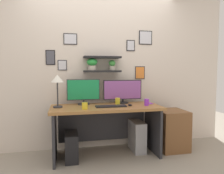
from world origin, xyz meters
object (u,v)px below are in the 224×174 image
at_px(desk, 105,119).
at_px(water_cup, 118,102).
at_px(computer_mouse, 130,105).
at_px(cell_phone, 150,103).
at_px(desk_lamp, 57,81).
at_px(computer_tower_right, 137,136).
at_px(drawer_cabinet, 171,130).
at_px(pen_cup, 147,102).
at_px(computer_tower_left, 71,146).
at_px(coffee_mug, 85,106).
at_px(monitor_left, 83,91).
at_px(monitor_right, 123,91).
at_px(keyboard, 111,106).

relative_size(desk, water_cup, 14.61).
height_order(computer_mouse, cell_phone, computer_mouse).
distance_m(desk_lamp, computer_tower_right, 1.50).
height_order(drawer_cabinet, computer_tower_right, drawer_cabinet).
xyz_separation_m(pen_cup, computer_tower_left, (-1.12, 0.04, -0.60)).
xyz_separation_m(computer_mouse, coffee_mug, (-0.67, -0.11, 0.03)).
relative_size(computer_mouse, computer_tower_right, 0.19).
bearing_deg(water_cup, computer_mouse, -36.25).
bearing_deg(pen_cup, cell_phone, 55.27).
bearing_deg(computer_tower_left, water_cup, 7.34).
bearing_deg(cell_phone, pen_cup, -125.07).
bearing_deg(computer_tower_left, drawer_cabinet, 3.17).
distance_m(monitor_left, pen_cup, 0.97).
bearing_deg(monitor_right, computer_mouse, -83.39).
distance_m(desk, computer_tower_left, 0.63).
xyz_separation_m(monitor_left, keyboard, (0.37, -0.30, -0.20)).
relative_size(computer_mouse, coffee_mug, 1.00).
bearing_deg(coffee_mug, water_cup, 23.79).
xyz_separation_m(monitor_right, coffee_mug, (-0.64, -0.40, -0.15)).
height_order(water_cup, drawer_cabinet, water_cup).
height_order(monitor_left, computer_tower_left, monitor_left).
bearing_deg(keyboard, cell_phone, 14.56).
relative_size(cell_phone, computer_tower_right, 0.30).
height_order(desk, desk_lamp, desk_lamp).
relative_size(monitor_left, keyboard, 1.15).
height_order(computer_mouse, computer_tower_right, computer_mouse).
height_order(desk, coffee_mug, coffee_mug).
relative_size(keyboard, cell_phone, 3.14).
bearing_deg(pen_cup, computer_mouse, 177.84).
bearing_deg(monitor_left, monitor_right, 0.01).
relative_size(desk, computer_mouse, 17.85).
height_order(desk_lamp, water_cup, desk_lamp).
relative_size(desk, computer_tower_left, 4.02).
xyz_separation_m(pen_cup, water_cup, (-0.42, 0.13, 0.01)).
bearing_deg(desk, computer_mouse, -19.98).
distance_m(keyboard, pen_cup, 0.55).
bearing_deg(drawer_cabinet, computer_tower_right, 175.47).
xyz_separation_m(desk, computer_tower_right, (0.51, 0.03, -0.30)).
xyz_separation_m(monitor_left, coffee_mug, (-0.02, -0.40, -0.16)).
relative_size(monitor_left, computer_tower_left, 1.26).
relative_size(monitor_right, water_cup, 5.67).
bearing_deg(cell_phone, monitor_left, 172.55).
bearing_deg(water_cup, drawer_cabinet, -0.14).
bearing_deg(desk, computer_tower_left, -169.08).
bearing_deg(pen_cup, water_cup, 163.12).
bearing_deg(coffee_mug, desk_lamp, 149.68).
bearing_deg(desk_lamp, computer_tower_right, 2.74).
bearing_deg(desk, pen_cup, -12.65).
xyz_separation_m(pen_cup, drawer_cabinet, (0.48, 0.12, -0.48)).
xyz_separation_m(keyboard, drawer_cabinet, (1.02, 0.13, -0.44)).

